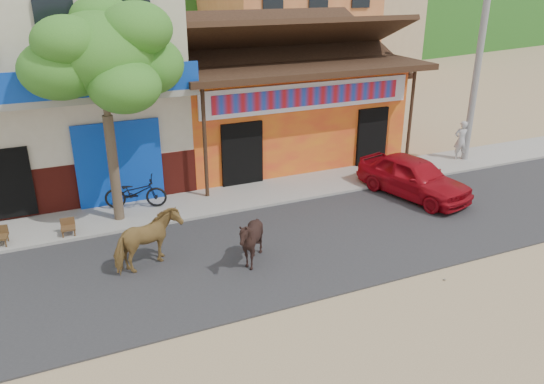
{
  "coord_description": "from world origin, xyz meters",
  "views": [
    {
      "loc": [
        -6.12,
        -8.51,
        6.54
      ],
      "look_at": [
        -1.07,
        3.0,
        1.4
      ],
      "focal_mm": 35.0,
      "sensor_mm": 36.0,
      "label": 1
    }
  ],
  "objects": [
    {
      "name": "pedestrian",
      "position": [
        8.0,
        6.08,
        0.86
      ],
      "size": [
        0.63,
        0.54,
        1.47
      ],
      "primitive_type": "imported",
      "rotation": [
        0.0,
        0.0,
        2.74
      ],
      "color": "#BEBEBE",
      "rests_on": "sidewalk"
    },
    {
      "name": "scooter",
      "position": [
        -4.0,
        6.4,
        0.6
      ],
      "size": [
        1.92,
        1.14,
        0.95
      ],
      "primitive_type": "imported",
      "rotation": [
        0.0,
        0.0,
        1.27
      ],
      "color": "black",
      "rests_on": "sidewalk"
    },
    {
      "name": "tree",
      "position": [
        -4.6,
        5.8,
        3.12
      ],
      "size": [
        3.0,
        3.0,
        6.0
      ],
      "primitive_type": null,
      "color": "#2D721E",
      "rests_on": "sidewalk"
    },
    {
      "name": "road",
      "position": [
        0.0,
        2.5,
        0.02
      ],
      "size": [
        60.0,
        5.0,
        0.04
      ],
      "primitive_type": "cube",
      "color": "#28282B",
      "rests_on": "ground"
    },
    {
      "name": "cow_dark",
      "position": [
        -2.08,
        1.97,
        0.7
      ],
      "size": [
        1.38,
        1.27,
        1.32
      ],
      "primitive_type": "imported",
      "rotation": [
        0.0,
        0.0,
        -1.38
      ],
      "color": "black",
      "rests_on": "road"
    },
    {
      "name": "cafe_building",
      "position": [
        -5.5,
        10.0,
        3.5
      ],
      "size": [
        7.0,
        6.0,
        7.0
      ],
      "primitive_type": "cube",
      "color": "beige",
      "rests_on": "ground"
    },
    {
      "name": "ground",
      "position": [
        0.0,
        0.0,
        0.0
      ],
      "size": [
        120.0,
        120.0,
        0.0
      ],
      "primitive_type": "plane",
      "color": "#9E825B",
      "rests_on": "ground"
    },
    {
      "name": "dance_club",
      "position": [
        2.0,
        10.0,
        1.8
      ],
      "size": [
        8.0,
        6.0,
        3.6
      ],
      "primitive_type": "cube",
      "color": "orange",
      "rests_on": "ground"
    },
    {
      "name": "utility_pole",
      "position": [
        8.2,
        6.0,
        4.12
      ],
      "size": [
        0.24,
        0.24,
        8.0
      ],
      "primitive_type": "cylinder",
      "color": "gray",
      "rests_on": "sidewalk"
    },
    {
      "name": "sidewalk",
      "position": [
        0.0,
        6.0,
        0.06
      ],
      "size": [
        60.0,
        2.0,
        0.12
      ],
      "primitive_type": "cube",
      "color": "gray",
      "rests_on": "ground"
    },
    {
      "name": "cow_tan",
      "position": [
        -4.33,
        2.87,
        0.74
      ],
      "size": [
        1.82,
        1.36,
        1.4
      ],
      "primitive_type": "imported",
      "rotation": [
        0.0,
        0.0,
        1.99
      ],
      "color": "olive",
      "rests_on": "road"
    },
    {
      "name": "red_car",
      "position": [
        4.22,
        3.99,
        0.68
      ],
      "size": [
        2.42,
        4.02,
        1.28
      ],
      "primitive_type": "imported",
      "rotation": [
        0.0,
        0.0,
        0.26
      ],
      "color": "#A20B16",
      "rests_on": "road"
    },
    {
      "name": "cafe_chair_left",
      "position": [
        -6.0,
        5.3,
        0.52
      ],
      "size": [
        0.39,
        0.39,
        0.79
      ],
      "primitive_type": null,
      "rotation": [
        0.0,
        0.0,
        -0.06
      ],
      "color": "#4B2919",
      "rests_on": "sidewalk"
    }
  ]
}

